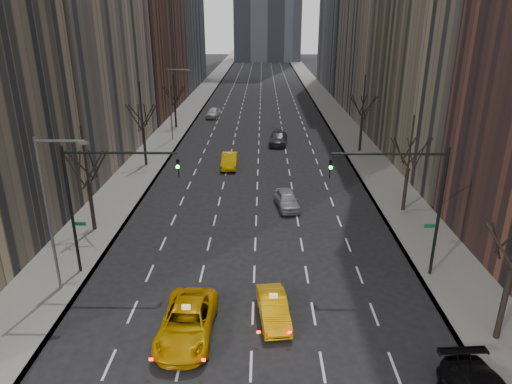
{
  "coord_description": "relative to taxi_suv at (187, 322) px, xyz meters",
  "views": [
    {
      "loc": [
        0.47,
        -12.56,
        14.79
      ],
      "look_at": [
        0.03,
        17.1,
        3.5
      ],
      "focal_mm": 32.0,
      "sensor_mm": 36.0,
      "label": 1
    }
  ],
  "objects": [
    {
      "name": "far_taxi",
      "position": [
        0.18,
        27.54,
        -0.03
      ],
      "size": [
        1.61,
        4.52,
        1.49
      ],
      "primitive_type": "imported",
      "rotation": [
        0.0,
        0.0,
        0.01
      ],
      "color": "#FFC205",
      "rests_on": "ground"
    },
    {
      "name": "silver_sedan_ahead",
      "position": [
        5.74,
        16.56,
        -0.06
      ],
      "size": [
        2.25,
        4.39,
        1.43
      ],
      "primitive_type": "imported",
      "rotation": [
        0.0,
        0.0,
        0.14
      ],
      "color": "#A0A2A8",
      "rests_on": "ground"
    },
    {
      "name": "taxi_suv",
      "position": [
        0.0,
        0.0,
        0.0
      ],
      "size": [
        2.69,
        5.64,
        1.55
      ],
      "primitive_type": "imported",
      "rotation": [
        0.0,
        0.0,
        -0.02
      ],
      "color": "#D69804",
      "rests_on": "ground"
    },
    {
      "name": "sidewalk_left",
      "position": [
        -9.04,
        63.89,
        -0.7
      ],
      "size": [
        4.5,
        320.0,
        0.15
      ],
      "primitive_type": "cube",
      "color": "slate",
      "rests_on": "ground"
    },
    {
      "name": "traffic_mast_left",
      "position": [
        -5.89,
        5.88,
        4.71
      ],
      "size": [
        6.69,
        0.39,
        8.0
      ],
      "color": "black",
      "rests_on": "ground"
    },
    {
      "name": "streetlight_far",
      "position": [
        -7.63,
        38.89,
        4.84
      ],
      "size": [
        2.83,
        0.22,
        9.0
      ],
      "color": "slate",
      "rests_on": "ground"
    },
    {
      "name": "taxi_sedan",
      "position": [
        4.29,
        1.38,
        -0.11
      ],
      "size": [
        1.89,
        4.16,
        1.32
      ],
      "primitive_type": "imported",
      "rotation": [
        0.0,
        0.0,
        0.12
      ],
      "color": "#F9A705",
      "rests_on": "ground"
    },
    {
      "name": "tree_lw_c",
      "position": [
        -8.79,
        27.89,
        3.26
      ],
      "size": [
        3.36,
        3.5,
        8.74
      ],
      "color": "black",
      "rests_on": "ground"
    },
    {
      "name": "tree_rw_c",
      "position": [
        15.21,
        33.89,
        3.26
      ],
      "size": [
        3.36,
        3.5,
        8.74
      ],
      "color": "black",
      "rests_on": "ground"
    },
    {
      "name": "tree_rw_a",
      "position": [
        15.21,
        -0.11,
        3.1
      ],
      "size": [
        3.36,
        3.5,
        8.28
      ],
      "color": "black",
      "rests_on": "ground"
    },
    {
      "name": "tree_lw_d",
      "position": [
        -8.79,
        45.89,
        2.79
      ],
      "size": [
        3.36,
        3.5,
        7.36
      ],
      "color": "black",
      "rests_on": "ground"
    },
    {
      "name": "sidewalk_right",
      "position": [
        15.46,
        63.89,
        -0.7
      ],
      "size": [
        4.5,
        320.0,
        0.15
      ],
      "primitive_type": "cube",
      "color": "slate",
      "rests_on": "ground"
    },
    {
      "name": "traffic_mast_right",
      "position": [
        12.32,
        5.88,
        4.71
      ],
      "size": [
        6.69,
        0.39,
        8.0
      ],
      "color": "black",
      "rests_on": "ground"
    },
    {
      "name": "far_car_white",
      "position": [
        -4.23,
        53.65,
        -0.02
      ],
      "size": [
        2.3,
        4.62,
        1.51
      ],
      "primitive_type": "imported",
      "rotation": [
        0.0,
        0.0,
        -0.12
      ],
      "color": "silver",
      "rests_on": "ground"
    },
    {
      "name": "streetlight_near",
      "position": [
        -7.63,
        3.89,
        4.84
      ],
      "size": [
        2.83,
        0.22,
        9.0
      ],
      "color": "slate",
      "rests_on": "ground"
    },
    {
      "name": "tree_rw_b",
      "position": [
        15.21,
        15.89,
        2.94
      ],
      "size": [
        3.36,
        3.5,
        7.82
      ],
      "color": "black",
      "rests_on": "ground"
    },
    {
      "name": "far_suv_grey",
      "position": [
        5.64,
        37.17,
        -0.01
      ],
      "size": [
        2.59,
        5.45,
        1.53
      ],
      "primitive_type": "imported",
      "rotation": [
        0.0,
        0.0,
        -0.08
      ],
      "color": "#2C2B30",
      "rests_on": "ground"
    },
    {
      "name": "tree_lw_b",
      "position": [
        -8.79,
        11.89,
        2.94
      ],
      "size": [
        3.36,
        3.5,
        7.82
      ],
      "color": "black",
      "rests_on": "ground"
    }
  ]
}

